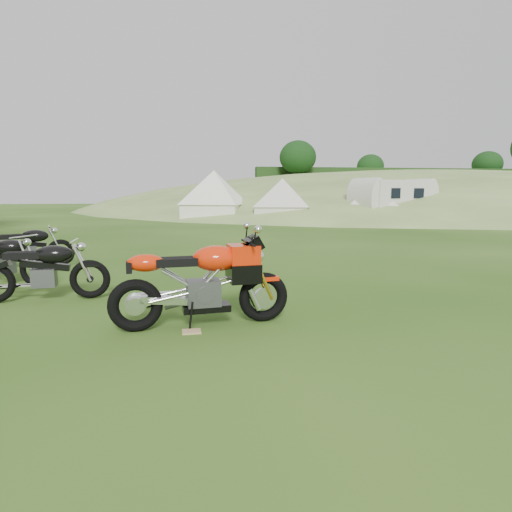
{
  "coord_description": "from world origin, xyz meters",
  "views": [
    {
      "loc": [
        -0.55,
        -5.1,
        1.75
      ],
      "look_at": [
        0.25,
        0.4,
        0.91
      ],
      "focal_mm": 30.0,
      "sensor_mm": 36.0,
      "label": 1
    }
  ],
  "objects": [
    {
      "name": "ground",
      "position": [
        0.0,
        0.0,
        0.0
      ],
      "size": [
        120.0,
        120.0,
        0.0
      ],
      "primitive_type": "plane",
      "color": "#1E450E",
      "rests_on": "ground"
    },
    {
      "name": "hillside",
      "position": [
        24.0,
        40.0,
        0.0
      ],
      "size": [
        80.0,
        64.0,
        8.0
      ],
      "primitive_type": "ellipsoid",
      "color": "#5E783D",
      "rests_on": "ground"
    },
    {
      "name": "hedgerow",
      "position": [
        24.0,
        40.0,
        0.0
      ],
      "size": [
        36.0,
        1.2,
        8.6
      ],
      "primitive_type": null,
      "color": "black",
      "rests_on": "ground"
    },
    {
      "name": "sport_motorcycle",
      "position": [
        -0.47,
        0.38,
        0.67
      ],
      "size": [
        2.29,
        0.82,
        1.34
      ],
      "primitive_type": null,
      "rotation": [
        0.0,
        0.0,
        0.12
      ],
      "color": "red",
      "rests_on": "ground"
    },
    {
      "name": "plywood_board",
      "position": [
        -0.61,
        0.13,
        0.01
      ],
      "size": [
        0.24,
        0.2,
        0.02
      ],
      "primitive_type": "cube",
      "rotation": [
        0.0,
        0.0,
        0.05
      ],
      "color": "tan",
      "rests_on": "ground"
    },
    {
      "name": "vintage_moto_a",
      "position": [
        -2.98,
        2.06,
        0.53
      ],
      "size": [
        2.03,
        0.61,
        1.05
      ],
      "primitive_type": null,
      "rotation": [
        0.0,
        0.0,
        0.08
      ],
      "color": "black",
      "rests_on": "ground"
    },
    {
      "name": "vintage_moto_c",
      "position": [
        -4.36,
        5.29,
        0.51
      ],
      "size": [
        2.0,
        1.06,
        1.03
      ],
      "primitive_type": null,
      "rotation": [
        0.0,
        0.0,
        0.33
      ],
      "color": "black",
      "rests_on": "ground"
    },
    {
      "name": "vintage_moto_d",
      "position": [
        -4.13,
        3.47,
        0.51
      ],
      "size": [
        1.94,
        1.19,
        1.01
      ],
      "primitive_type": null,
      "rotation": [
        0.0,
        0.0,
        -0.42
      ],
      "color": "black",
      "rests_on": "ground"
    },
    {
      "name": "tent_left",
      "position": [
        0.72,
        21.23,
        1.43
      ],
      "size": [
        4.18,
        4.18,
        2.86
      ],
      "primitive_type": null,
      "rotation": [
        0.0,
        0.0,
        -0.32
      ],
      "color": "white",
      "rests_on": "ground"
    },
    {
      "name": "tent_mid",
      "position": [
        4.6,
        19.57,
        1.28
      ],
      "size": [
        3.6,
        3.6,
        2.55
      ],
      "primitive_type": null,
      "rotation": [
        0.0,
        0.0,
        -0.26
      ],
      "color": "beige",
      "rests_on": "ground"
    },
    {
      "name": "tent_right",
      "position": [
        9.57,
        18.1,
        1.21
      ],
      "size": [
        3.65,
        3.65,
        2.41
      ],
      "primitive_type": null,
      "rotation": [
        0.0,
        0.0,
        -0.4
      ],
      "color": "beige",
      "rests_on": "ground"
    },
    {
      "name": "caravan",
      "position": [
        10.79,
        18.17,
        1.22
      ],
      "size": [
        5.67,
        3.95,
        2.43
      ],
      "primitive_type": null,
      "rotation": [
        0.0,
        0.0,
        0.35
      ],
      "color": "beige",
      "rests_on": "ground"
    }
  ]
}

